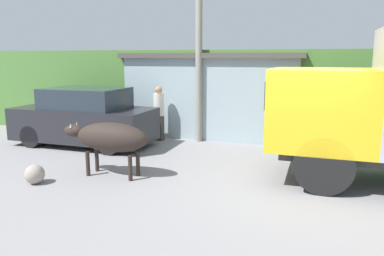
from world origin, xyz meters
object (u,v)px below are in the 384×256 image
(brown_cow, at_px, (110,138))
(pedestrian_on_hill, at_px, (159,111))
(roadside_rock, at_px, (35,174))
(parked_suv, at_px, (84,118))
(utility_pole, at_px, (199,38))

(brown_cow, relative_size, pedestrian_on_hill, 1.21)
(pedestrian_on_hill, bearing_deg, roadside_rock, 90.82)
(brown_cow, relative_size, roadside_rock, 5.06)
(parked_suv, bearing_deg, pedestrian_on_hill, 36.68)
(utility_pole, bearing_deg, pedestrian_on_hill, -166.31)
(brown_cow, relative_size, utility_pole, 0.34)
(brown_cow, bearing_deg, roadside_rock, -148.57)
(utility_pole, xyz_separation_m, roadside_rock, (-2.04, -4.98, -2.99))
(utility_pole, bearing_deg, roadside_rock, -112.28)
(parked_suv, distance_m, roadside_rock, 3.56)
(pedestrian_on_hill, bearing_deg, utility_pole, -155.66)
(parked_suv, bearing_deg, utility_pole, 28.85)
(parked_suv, xyz_separation_m, utility_pole, (3.09, 1.64, 2.36))
(brown_cow, bearing_deg, parked_suv, 126.82)
(utility_pole, relative_size, roadside_rock, 14.85)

